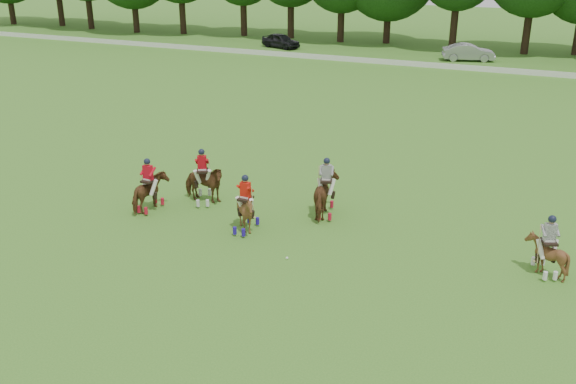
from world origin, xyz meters
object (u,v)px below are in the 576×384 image
at_px(polo_red_b, 203,184).
at_px(polo_stripe_b, 546,254).
at_px(polo_red_a, 150,192).
at_px(polo_ball, 287,258).
at_px(car_mid, 468,52).
at_px(polo_red_c, 246,211).
at_px(car_left, 281,41).
at_px(polo_stripe_a, 326,195).

relative_size(polo_red_b, polo_stripe_b, 1.11).
bearing_deg(polo_red_a, polo_ball, -14.63).
bearing_deg(car_mid, polo_red_c, 160.36).
height_order(polo_red_b, polo_red_c, polo_red_b).
distance_m(car_left, polo_red_c, 42.34).
bearing_deg(polo_stripe_a, polo_red_b, -171.75).
height_order(car_left, polo_red_a, polo_red_a).
xyz_separation_m(polo_stripe_a, polo_stripe_b, (8.24, -1.72, -0.14)).
relative_size(polo_red_a, polo_ball, 24.53).
relative_size(polo_red_b, polo_ball, 25.96).
xyz_separation_m(polo_red_b, polo_stripe_a, (5.12, 0.74, 0.04)).
distance_m(car_mid, polo_red_c, 39.42).
bearing_deg(polo_red_a, car_mid, 79.99).
distance_m(polo_stripe_b, polo_ball, 8.54).
distance_m(polo_red_b, polo_stripe_a, 5.18).
distance_m(polo_red_b, polo_red_c, 3.39).
bearing_deg(polo_red_c, car_left, 111.71).
bearing_deg(car_mid, polo_stripe_b, 175.72).
bearing_deg(car_left, polo_red_b, -141.54).
bearing_deg(polo_ball, polo_red_a, 165.37).
bearing_deg(polo_red_b, car_mid, 81.93).
height_order(polo_red_a, polo_red_c, polo_red_c).
relative_size(polo_red_a, polo_stripe_b, 1.05).
bearing_deg(car_left, polo_red_c, -138.66).
height_order(polo_red_a, polo_red_b, polo_red_b).
bearing_deg(polo_ball, car_mid, 89.79).
distance_m(polo_red_c, polo_stripe_b, 10.52).
bearing_deg(polo_red_b, polo_red_a, -135.60).
distance_m(car_left, polo_red_b, 39.65).
bearing_deg(polo_red_b, polo_red_c, -32.29).
distance_m(polo_red_c, polo_ball, 2.84).
bearing_deg(polo_stripe_a, polo_red_a, -161.15).
bearing_deg(car_left, car_mid, -70.37).
relative_size(car_left, polo_red_b, 1.76).
distance_m(car_left, car_mid, 18.11).
xyz_separation_m(car_left, polo_ball, (17.96, -40.83, -0.66)).
distance_m(polo_red_a, polo_stripe_a, 7.08).
relative_size(car_left, polo_ball, 45.81).
height_order(car_mid, polo_red_b, polo_red_b).
height_order(car_mid, polo_red_c, polo_red_c).
relative_size(polo_stripe_a, polo_stripe_b, 1.14).
xyz_separation_m(polo_red_b, polo_red_c, (2.87, -1.81, -0.04)).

